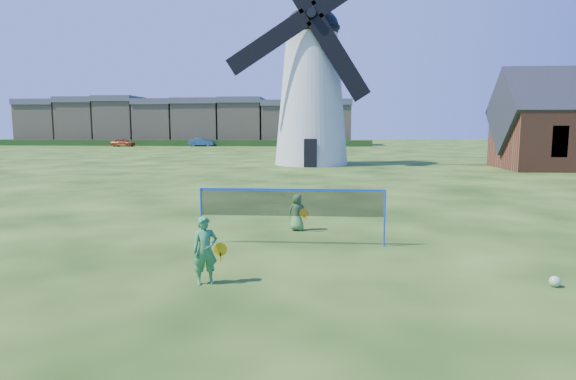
{
  "coord_description": "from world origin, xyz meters",
  "views": [
    {
      "loc": [
        1.13,
        -12.61,
        3.23
      ],
      "look_at": [
        0.2,
        0.5,
        1.5
      ],
      "focal_mm": 30.4,
      "sensor_mm": 36.0,
      "label": 1
    }
  ],
  "objects_px": {
    "badminton_net": "(292,204)",
    "player_girl": "(205,250)",
    "car_left": "(123,143)",
    "car_right": "(202,142)",
    "player_boy": "(297,212)",
    "play_ball": "(555,281)",
    "windmill": "(312,87)"
  },
  "relations": [
    {
      "from": "badminton_net",
      "to": "player_girl",
      "type": "relative_size",
      "value": 3.6
    },
    {
      "from": "car_left",
      "to": "car_right",
      "type": "distance_m",
      "value": 12.34
    },
    {
      "from": "player_boy",
      "to": "car_right",
      "type": "relative_size",
      "value": 0.29
    },
    {
      "from": "player_girl",
      "to": "play_ball",
      "type": "xyz_separation_m",
      "value": [
        7.09,
        0.31,
        -0.59
      ]
    },
    {
      "from": "car_left",
      "to": "car_right",
      "type": "height_order",
      "value": "car_right"
    },
    {
      "from": "windmill",
      "to": "player_boy",
      "type": "xyz_separation_m",
      "value": [
        0.19,
        -26.39,
        -5.88
      ]
    },
    {
      "from": "player_boy",
      "to": "car_right",
      "type": "bearing_deg",
      "value": -65.28
    },
    {
      "from": "windmill",
      "to": "badminton_net",
      "type": "bearing_deg",
      "value": -89.72
    },
    {
      "from": "play_ball",
      "to": "car_right",
      "type": "xyz_separation_m",
      "value": [
        -24.2,
        67.79,
        0.55
      ]
    },
    {
      "from": "player_girl",
      "to": "car_left",
      "type": "height_order",
      "value": "player_girl"
    },
    {
      "from": "player_girl",
      "to": "player_boy",
      "type": "distance_m",
      "value": 5.55
    },
    {
      "from": "badminton_net",
      "to": "player_boy",
      "type": "distance_m",
      "value": 1.95
    },
    {
      "from": "windmill",
      "to": "play_ball",
      "type": "height_order",
      "value": "windmill"
    },
    {
      "from": "player_boy",
      "to": "play_ball",
      "type": "bearing_deg",
      "value": 145.72
    },
    {
      "from": "windmill",
      "to": "play_ball",
      "type": "xyz_separation_m",
      "value": [
        5.67,
        -31.39,
        -6.34
      ]
    },
    {
      "from": "windmill",
      "to": "car_left",
      "type": "relative_size",
      "value": 4.88
    },
    {
      "from": "player_girl",
      "to": "play_ball",
      "type": "height_order",
      "value": "player_girl"
    },
    {
      "from": "player_girl",
      "to": "car_right",
      "type": "height_order",
      "value": "player_girl"
    },
    {
      "from": "badminton_net",
      "to": "play_ball",
      "type": "xyz_separation_m",
      "value": [
        5.53,
        -3.14,
        -1.03
      ]
    },
    {
      "from": "player_boy",
      "to": "windmill",
      "type": "bearing_deg",
      "value": -81.47
    },
    {
      "from": "car_left",
      "to": "play_ball",
      "type": "bearing_deg",
      "value": -146.2
    },
    {
      "from": "player_boy",
      "to": "play_ball",
      "type": "distance_m",
      "value": 7.43
    },
    {
      "from": "player_boy",
      "to": "player_girl",
      "type": "bearing_deg",
      "value": 81.22
    },
    {
      "from": "player_boy",
      "to": "car_left",
      "type": "relative_size",
      "value": 0.3
    },
    {
      "from": "badminton_net",
      "to": "car_left",
      "type": "bearing_deg",
      "value": 116.27
    },
    {
      "from": "player_boy",
      "to": "car_left",
      "type": "xyz_separation_m",
      "value": [
        -30.86,
        60.53,
        0.08
      ]
    },
    {
      "from": "windmill",
      "to": "badminton_net",
      "type": "height_order",
      "value": "windmill"
    },
    {
      "from": "player_girl",
      "to": "car_right",
      "type": "bearing_deg",
      "value": 79.87
    },
    {
      "from": "player_girl",
      "to": "car_right",
      "type": "relative_size",
      "value": 0.35
    },
    {
      "from": "windmill",
      "to": "car_left",
      "type": "height_order",
      "value": "windmill"
    },
    {
      "from": "windmill",
      "to": "car_left",
      "type": "distance_m",
      "value": 46.25
    },
    {
      "from": "player_boy",
      "to": "car_left",
      "type": "height_order",
      "value": "car_left"
    }
  ]
}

